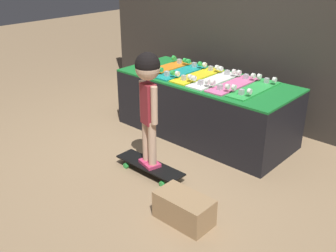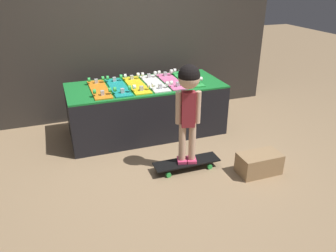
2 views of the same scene
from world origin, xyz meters
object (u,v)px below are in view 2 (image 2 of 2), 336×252
at_px(skateboard_on_floor, 187,163).
at_px(skateboard_orange_on_rack, 99,88).
at_px(skateboard_yellow_on_rack, 136,84).
at_px(skateboard_white_on_rack, 154,83).
at_px(storage_box, 259,163).
at_px(skateboard_pink_on_rack, 171,81).
at_px(skateboard_green_on_rack, 187,78).
at_px(skateboard_teal_on_rack, 118,86).
at_px(child, 188,96).

bearing_deg(skateboard_on_floor, skateboard_orange_on_rack, 125.47).
height_order(skateboard_yellow_on_rack, skateboard_white_on_rack, same).
bearing_deg(storage_box, skateboard_yellow_on_rack, 125.28).
distance_m(skateboard_orange_on_rack, skateboard_pink_on_rack, 0.89).
relative_size(skateboard_orange_on_rack, skateboard_yellow_on_rack, 1.00).
bearing_deg(skateboard_green_on_rack, skateboard_white_on_rack, -175.87).
distance_m(skateboard_teal_on_rack, skateboard_yellow_on_rack, 0.22).
bearing_deg(skateboard_white_on_rack, skateboard_pink_on_rack, 2.37).
xyz_separation_m(skateboard_orange_on_rack, skateboard_yellow_on_rack, (0.45, 0.01, 0.00)).
distance_m(skateboard_teal_on_rack, skateboard_pink_on_rack, 0.67).
distance_m(skateboard_orange_on_rack, skateboard_on_floor, 1.34).
relative_size(skateboard_orange_on_rack, skateboard_teal_on_rack, 1.00).
bearing_deg(skateboard_white_on_rack, child, -88.12).
bearing_deg(skateboard_green_on_rack, skateboard_orange_on_rack, -178.43).
bearing_deg(child, skateboard_green_on_rack, 82.62).
bearing_deg(skateboard_teal_on_rack, skateboard_pink_on_rack, 0.80).
relative_size(skateboard_white_on_rack, skateboard_pink_on_rack, 1.00).
distance_m(skateboard_orange_on_rack, skateboard_white_on_rack, 0.67).
relative_size(skateboard_yellow_on_rack, skateboard_white_on_rack, 1.00).
bearing_deg(skateboard_teal_on_rack, skateboard_white_on_rack, 0.01).
height_order(skateboard_yellow_on_rack, child, child).
xyz_separation_m(skateboard_orange_on_rack, skateboard_green_on_rack, (1.12, 0.03, 0.00)).
distance_m(skateboard_orange_on_rack, skateboard_teal_on_rack, 0.22).
distance_m(skateboard_orange_on_rack, skateboard_yellow_on_rack, 0.45).
distance_m(skateboard_yellow_on_rack, skateboard_on_floor, 1.18).
bearing_deg(skateboard_teal_on_rack, storage_box, -48.52).
bearing_deg(skateboard_green_on_rack, child, -112.18).
bearing_deg(child, skateboard_pink_on_rack, 93.91).
bearing_deg(skateboard_white_on_rack, skateboard_green_on_rack, 4.13).
relative_size(skateboard_yellow_on_rack, skateboard_green_on_rack, 1.00).
height_order(skateboard_yellow_on_rack, skateboard_on_floor, skateboard_yellow_on_rack).
relative_size(skateboard_orange_on_rack, skateboard_green_on_rack, 1.00).
relative_size(skateboard_orange_on_rack, skateboard_on_floor, 0.99).
xyz_separation_m(skateboard_white_on_rack, storage_box, (0.70, -1.30, -0.55)).
bearing_deg(skateboard_yellow_on_rack, skateboard_pink_on_rack, 0.10).
bearing_deg(skateboard_teal_on_rack, skateboard_on_floor, -64.04).
bearing_deg(skateboard_green_on_rack, skateboard_yellow_on_rack, -177.97).
bearing_deg(storage_box, skateboard_white_on_rack, 118.37).
bearing_deg(skateboard_green_on_rack, skateboard_teal_on_rack, -177.93).
xyz_separation_m(skateboard_orange_on_rack, child, (0.70, -0.99, 0.16)).
relative_size(skateboard_on_floor, storage_box, 1.61).
height_order(skateboard_on_floor, storage_box, storage_box).
relative_size(skateboard_white_on_rack, storage_box, 1.60).
distance_m(skateboard_yellow_on_rack, skateboard_white_on_rack, 0.22).
relative_size(skateboard_pink_on_rack, child, 0.67).
bearing_deg(skateboard_pink_on_rack, skateboard_yellow_on_rack, -179.90).
bearing_deg(storage_box, skateboard_teal_on_rack, 131.48).
bearing_deg(skateboard_white_on_rack, storage_box, -61.63).
relative_size(skateboard_orange_on_rack, storage_box, 1.60).
height_order(skateboard_white_on_rack, child, child).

